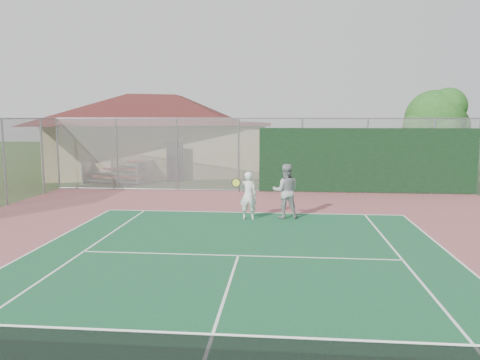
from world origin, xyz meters
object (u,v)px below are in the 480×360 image
at_px(clubhouse, 158,126).
at_px(bleachers, 119,171).
at_px(tree, 436,121).
at_px(player_white_front, 248,196).
at_px(player_grey_back, 286,192).

xyz_separation_m(clubhouse, bleachers, (-0.90, -4.86, -2.35)).
relative_size(tree, player_white_front, 3.03).
bearing_deg(player_white_front, tree, -136.59).
bearing_deg(clubhouse, tree, -28.28).
distance_m(tree, player_grey_back, 12.38).
bearing_deg(player_white_front, player_grey_back, -169.32).
distance_m(clubhouse, player_grey_back, 15.67).
distance_m(tree, player_white_front, 13.49).
xyz_separation_m(bleachers, player_white_front, (7.72, -8.69, 0.22)).
height_order(clubhouse, player_grey_back, clubhouse).
bearing_deg(tree, clubhouse, 166.01).
height_order(tree, player_white_front, tree).
bearing_deg(bleachers, tree, 15.99).
relative_size(clubhouse, player_white_front, 9.23).
height_order(player_white_front, player_grey_back, player_grey_back).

